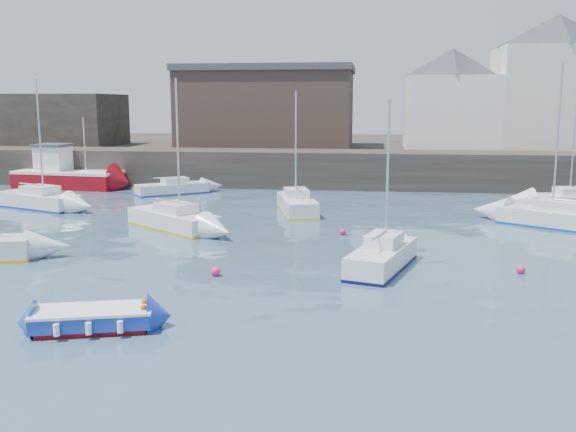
# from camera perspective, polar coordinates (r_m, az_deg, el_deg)

# --- Properties ---
(water) EXTENTS (220.00, 220.00, 0.00)m
(water) POSITION_cam_1_polar(r_m,az_deg,el_deg) (20.20, -4.45, -10.11)
(water) COLOR #2D4760
(water) RESTS_ON ground
(quay_wall) EXTENTS (90.00, 5.00, 3.00)m
(quay_wall) POSITION_cam_1_polar(r_m,az_deg,el_deg) (53.97, 3.15, 4.21)
(quay_wall) COLOR #28231E
(quay_wall) RESTS_ON ground
(land_strip) EXTENTS (90.00, 32.00, 2.80)m
(land_strip) POSITION_cam_1_polar(r_m,az_deg,el_deg) (71.88, 4.23, 5.56)
(land_strip) COLOR #28231E
(land_strip) RESTS_ON ground
(bldg_east_a) EXTENTS (13.36, 13.36, 11.80)m
(bldg_east_a) POSITION_cam_1_polar(r_m,az_deg,el_deg) (62.67, 22.65, 10.96)
(bldg_east_a) COLOR beige
(bldg_east_a) RESTS_ON land_strip
(bldg_east_d) EXTENTS (11.14, 11.14, 8.95)m
(bldg_east_d) POSITION_cam_1_polar(r_m,az_deg,el_deg) (60.47, 14.30, 10.11)
(bldg_east_d) COLOR white
(bldg_east_d) RESTS_ON land_strip
(warehouse) EXTENTS (16.40, 10.40, 7.60)m
(warehouse) POSITION_cam_1_polar(r_m,az_deg,el_deg) (62.35, -1.83, 9.71)
(warehouse) COLOR #3D2D26
(warehouse) RESTS_ON land_strip
(bldg_west) EXTENTS (14.00, 8.00, 5.00)m
(bldg_west) POSITION_cam_1_polar(r_m,az_deg,el_deg) (68.49, -20.64, 8.00)
(bldg_west) COLOR #353028
(bldg_west) RESTS_ON land_strip
(blue_dinghy) EXTENTS (3.91, 2.49, 0.69)m
(blue_dinghy) POSITION_cam_1_polar(r_m,az_deg,el_deg) (20.94, -16.96, -8.67)
(blue_dinghy) COLOR maroon
(blue_dinghy) RESTS_ON ground
(fishing_boat) EXTENTS (9.09, 4.29, 5.81)m
(fishing_boat) POSITION_cam_1_polar(r_m,az_deg,el_deg) (56.34, -19.19, 3.53)
(fishing_boat) COLOR maroon
(fishing_boat) RESTS_ON ground
(sailboat_b) EXTENTS (6.30, 5.59, 8.26)m
(sailboat_b) POSITION_cam_1_polar(r_m,az_deg,el_deg) (36.38, -10.12, -0.28)
(sailboat_b) COLOR silver
(sailboat_b) RESTS_ON ground
(sailboat_c) EXTENTS (3.24, 5.66, 7.09)m
(sailboat_c) POSITION_cam_1_polar(r_m,az_deg,el_deg) (27.42, 8.37, -3.59)
(sailboat_c) COLOR silver
(sailboat_c) RESTS_ON ground
(sailboat_d) EXTENTS (7.16, 5.92, 9.08)m
(sailboat_d) POSITION_cam_1_polar(r_m,az_deg,el_deg) (39.23, 23.31, -0.19)
(sailboat_d) COLOR silver
(sailboat_d) RESTS_ON ground
(sailboat_e) EXTENTS (6.87, 4.47, 8.46)m
(sailboat_e) POSITION_cam_1_polar(r_m,az_deg,el_deg) (46.05, -21.35, 1.35)
(sailboat_e) COLOR silver
(sailboat_e) RESTS_ON ground
(sailboat_f) EXTENTS (3.40, 6.23, 7.72)m
(sailboat_f) POSITION_cam_1_polar(r_m,az_deg,el_deg) (41.27, 0.80, 1.10)
(sailboat_f) COLOR silver
(sailboat_f) RESTS_ON ground
(sailboat_h) EXTENTS (5.47, 4.70, 7.09)m
(sailboat_h) POSITION_cam_1_polar(r_m,az_deg,el_deg) (50.36, -10.25, 2.46)
(sailboat_h) COLOR silver
(sailboat_h) RESTS_ON ground
(buoy_near) EXTENTS (0.40, 0.40, 0.40)m
(buoy_near) POSITION_cam_1_polar(r_m,az_deg,el_deg) (26.37, -6.45, -5.31)
(buoy_near) COLOR #FF1F63
(buoy_near) RESTS_ON ground
(buoy_mid) EXTENTS (0.37, 0.37, 0.37)m
(buoy_mid) POSITION_cam_1_polar(r_m,az_deg,el_deg) (28.25, 19.97, -4.82)
(buoy_mid) COLOR #FF1F63
(buoy_mid) RESTS_ON ground
(buoy_far) EXTENTS (0.34, 0.34, 0.34)m
(buoy_far) POSITION_cam_1_polar(r_m,az_deg,el_deg) (34.42, 4.88, -1.66)
(buoy_far) COLOR #FF1F63
(buoy_far) RESTS_ON ground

